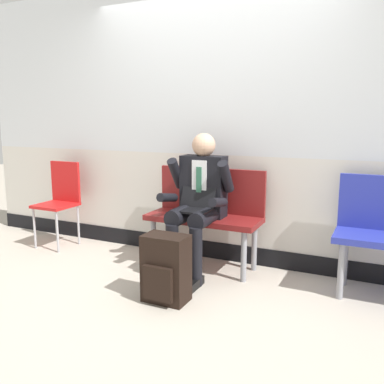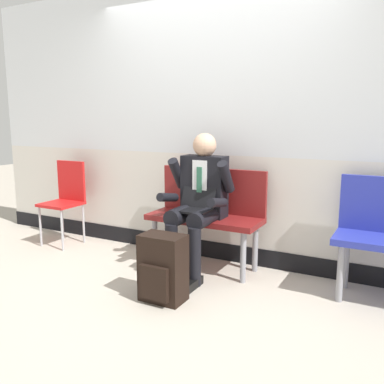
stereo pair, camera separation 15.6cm
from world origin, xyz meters
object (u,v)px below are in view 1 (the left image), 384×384
object	(u,v)px
bench_with_person	(207,210)
folding_chair	(61,196)
person_seated	(198,200)
backpack	(166,269)

from	to	relation	value
bench_with_person	folding_chair	distance (m)	1.70
folding_chair	bench_with_person	bearing A→B (deg)	2.46
person_seated	folding_chair	size ratio (longest dim) A/B	1.37
backpack	folding_chair	bearing A→B (deg)	156.17
person_seated	backpack	bearing A→B (deg)	-87.38
bench_with_person	person_seated	world-z (taller)	person_seated
bench_with_person	backpack	world-z (taller)	bench_with_person
person_seated	backpack	xyz separation A→B (m)	(0.03, -0.64, -0.41)
bench_with_person	backpack	bearing A→B (deg)	-88.00
person_seated	backpack	world-z (taller)	person_seated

